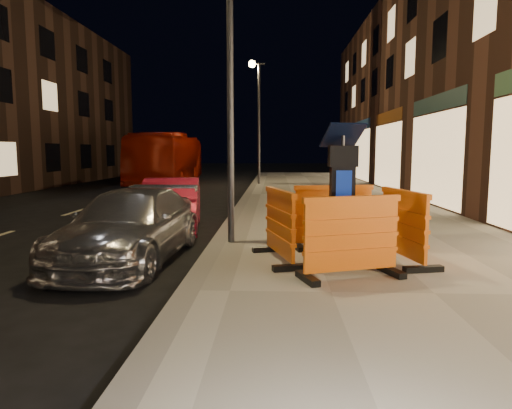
{
  "coord_description": "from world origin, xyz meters",
  "views": [
    {
      "loc": [
        1.06,
        -5.41,
        1.87
      ],
      "look_at": [
        0.8,
        1.0,
        1.1
      ],
      "focal_mm": 32.0,
      "sensor_mm": 36.0,
      "label": 1
    }
  ],
  "objects_px": {
    "bus_doubledecker": "(169,185)",
    "barrier_front": "(351,237)",
    "barrier_kerbside": "(280,225)",
    "barrier_back": "(333,217)",
    "parking_kiosk": "(342,197)",
    "car_silver": "(132,260)",
    "car_red": "(172,230)",
    "barrier_bldgside": "(403,226)"
  },
  "relations": [
    {
      "from": "barrier_kerbside",
      "to": "barrier_bldgside",
      "type": "distance_m",
      "value": 1.9
    },
    {
      "from": "car_silver",
      "to": "bus_doubledecker",
      "type": "distance_m",
      "value": 17.11
    },
    {
      "from": "barrier_front",
      "to": "barrier_kerbside",
      "type": "distance_m",
      "value": 1.34
    },
    {
      "from": "barrier_front",
      "to": "car_red",
      "type": "relative_size",
      "value": 0.39
    },
    {
      "from": "car_silver",
      "to": "car_red",
      "type": "bearing_deg",
      "value": 93.24
    },
    {
      "from": "parking_kiosk",
      "to": "barrier_bldgside",
      "type": "xyz_separation_m",
      "value": [
        0.95,
        0.0,
        -0.44
      ]
    },
    {
      "from": "car_silver",
      "to": "bus_doubledecker",
      "type": "relative_size",
      "value": 0.42
    },
    {
      "from": "barrier_front",
      "to": "parking_kiosk",
      "type": "bearing_deg",
      "value": 71.11
    },
    {
      "from": "barrier_back",
      "to": "barrier_kerbside",
      "type": "xyz_separation_m",
      "value": [
        -0.95,
        -0.95,
        0.0
      ]
    },
    {
      "from": "barrier_front",
      "to": "barrier_kerbside",
      "type": "bearing_deg",
      "value": 116.11
    },
    {
      "from": "barrier_front",
      "to": "barrier_bldgside",
      "type": "distance_m",
      "value": 1.34
    },
    {
      "from": "barrier_kerbside",
      "to": "bus_doubledecker",
      "type": "height_order",
      "value": "bus_doubledecker"
    },
    {
      "from": "parking_kiosk",
      "to": "barrier_bldgside",
      "type": "distance_m",
      "value": 1.05
    },
    {
      "from": "barrier_bldgside",
      "to": "bus_doubledecker",
      "type": "xyz_separation_m",
      "value": [
        -7.68,
        17.3,
        -0.71
      ]
    },
    {
      "from": "barrier_back",
      "to": "car_silver",
      "type": "height_order",
      "value": "barrier_back"
    },
    {
      "from": "parking_kiosk",
      "to": "bus_doubledecker",
      "type": "relative_size",
      "value": 0.2
    },
    {
      "from": "barrier_bldgside",
      "to": "car_red",
      "type": "relative_size",
      "value": 0.39
    },
    {
      "from": "car_red",
      "to": "bus_doubledecker",
      "type": "xyz_separation_m",
      "value": [
        -3.27,
        13.78,
        0.0
      ]
    },
    {
      "from": "car_red",
      "to": "bus_doubledecker",
      "type": "distance_m",
      "value": 14.16
    },
    {
      "from": "barrier_back",
      "to": "car_silver",
      "type": "distance_m",
      "value": 3.57
    },
    {
      "from": "parking_kiosk",
      "to": "car_silver",
      "type": "height_order",
      "value": "parking_kiosk"
    },
    {
      "from": "barrier_kerbside",
      "to": "car_silver",
      "type": "height_order",
      "value": "barrier_kerbside"
    },
    {
      "from": "car_silver",
      "to": "car_red",
      "type": "relative_size",
      "value": 1.12
    },
    {
      "from": "parking_kiosk",
      "to": "barrier_front",
      "type": "distance_m",
      "value": 1.05
    },
    {
      "from": "parking_kiosk",
      "to": "barrier_back",
      "type": "height_order",
      "value": "parking_kiosk"
    },
    {
      "from": "bus_doubledecker",
      "to": "car_silver",
      "type": "bearing_deg",
      "value": -81.16
    },
    {
      "from": "barrier_kerbside",
      "to": "barrier_bldgside",
      "type": "bearing_deg",
      "value": -105.89
    },
    {
      "from": "bus_doubledecker",
      "to": "barrier_front",
      "type": "bearing_deg",
      "value": -71.9
    },
    {
      "from": "barrier_front",
      "to": "barrier_bldgside",
      "type": "bearing_deg",
      "value": 26.11
    },
    {
      "from": "barrier_front",
      "to": "bus_doubledecker",
      "type": "height_order",
      "value": "bus_doubledecker"
    },
    {
      "from": "barrier_kerbside",
      "to": "barrier_back",
      "type": "bearing_deg",
      "value": -60.89
    },
    {
      "from": "barrier_back",
      "to": "car_red",
      "type": "bearing_deg",
      "value": 132.51
    },
    {
      "from": "barrier_front",
      "to": "bus_doubledecker",
      "type": "xyz_separation_m",
      "value": [
        -6.73,
        18.25,
        -0.71
      ]
    },
    {
      "from": "car_silver",
      "to": "barrier_front",
      "type": "bearing_deg",
      "value": -19.21
    },
    {
      "from": "barrier_back",
      "to": "parking_kiosk",
      "type": "bearing_deg",
      "value": -100.89
    },
    {
      "from": "barrier_front",
      "to": "barrier_back",
      "type": "bearing_deg",
      "value": 71.11
    },
    {
      "from": "parking_kiosk",
      "to": "barrier_back",
      "type": "xyz_separation_m",
      "value": [
        0.0,
        0.95,
        -0.44
      ]
    },
    {
      "from": "barrier_bldgside",
      "to": "car_silver",
      "type": "relative_size",
      "value": 0.35
    },
    {
      "from": "barrier_front",
      "to": "car_silver",
      "type": "bearing_deg",
      "value": 138.45
    },
    {
      "from": "barrier_kerbside",
      "to": "barrier_bldgside",
      "type": "relative_size",
      "value": 1.0
    },
    {
      "from": "barrier_back",
      "to": "bus_doubledecker",
      "type": "xyz_separation_m",
      "value": [
        -6.73,
        16.35,
        -0.71
      ]
    },
    {
      "from": "barrier_front",
      "to": "car_silver",
      "type": "distance_m",
      "value": 3.82
    }
  ]
}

